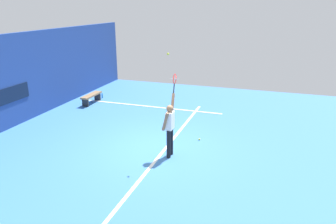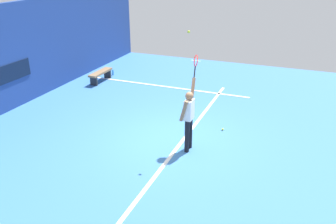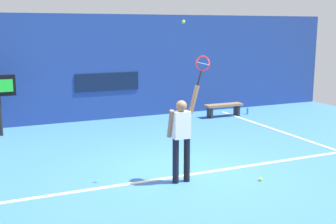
% 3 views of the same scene
% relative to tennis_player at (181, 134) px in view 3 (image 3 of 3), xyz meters
% --- Properties ---
extents(ground_plane, '(18.00, 18.00, 0.00)m').
position_rel_tennis_player_xyz_m(ground_plane, '(0.37, 0.61, -1.01)').
color(ground_plane, '#3870B2').
extents(back_wall, '(18.00, 0.20, 3.54)m').
position_rel_tennis_player_xyz_m(back_wall, '(0.37, 6.72, 0.76)').
color(back_wall, navy).
rests_on(back_wall, ground_plane).
extents(sponsor_banner_center, '(2.20, 0.03, 0.60)m').
position_rel_tennis_player_xyz_m(sponsor_banner_center, '(0.37, 6.60, 0.28)').
color(sponsor_banner_center, '#0C1933').
extents(court_baseline, '(10.00, 0.10, 0.01)m').
position_rel_tennis_player_xyz_m(court_baseline, '(0.37, 0.30, -1.00)').
color(court_baseline, white).
rests_on(court_baseline, ground_plane).
extents(court_sideline, '(0.10, 7.00, 0.01)m').
position_rel_tennis_player_xyz_m(court_sideline, '(4.63, 2.61, -1.00)').
color(court_sideline, white).
rests_on(court_sideline, ground_plane).
extents(tennis_player, '(0.64, 0.31, 1.98)m').
position_rel_tennis_player_xyz_m(tennis_player, '(0.00, 0.00, 0.00)').
color(tennis_player, black).
rests_on(tennis_player, ground_plane).
extents(tennis_racket, '(0.38, 0.27, 0.63)m').
position_rel_tennis_player_xyz_m(tennis_racket, '(0.45, -0.00, 1.36)').
color(tennis_racket, black).
extents(tennis_ball, '(0.07, 0.07, 0.07)m').
position_rel_tennis_player_xyz_m(tennis_ball, '(0.07, 0.08, 2.20)').
color(tennis_ball, '#CCE033').
extents(court_bench, '(1.40, 0.36, 0.45)m').
position_rel_tennis_player_xyz_m(court_bench, '(4.23, 5.40, -0.67)').
color(court_bench, olive).
rests_on(court_bench, ground_plane).
extents(water_bottle, '(0.07, 0.07, 0.24)m').
position_rel_tennis_player_xyz_m(water_bottle, '(5.25, 5.40, -0.89)').
color(water_bottle, '#338CD8').
rests_on(water_bottle, ground_plane).
extents(spare_ball, '(0.07, 0.07, 0.07)m').
position_rel_tennis_player_xyz_m(spare_ball, '(1.52, -0.60, -0.98)').
color(spare_ball, '#CCE033').
rests_on(spare_ball, ground_plane).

